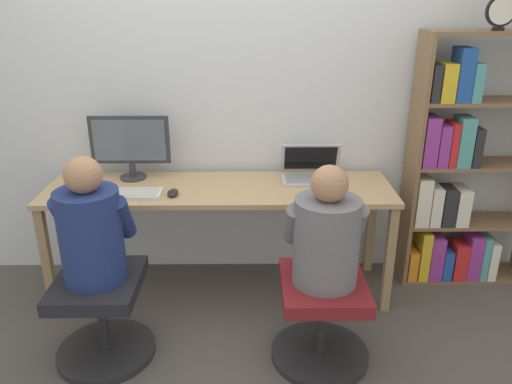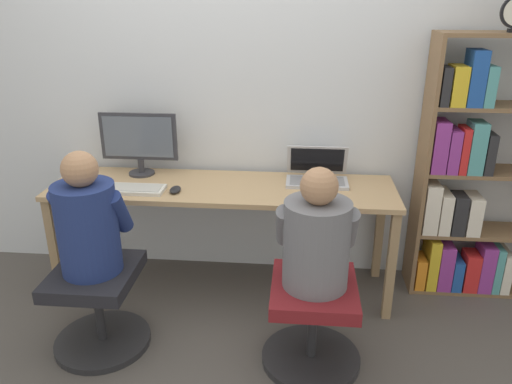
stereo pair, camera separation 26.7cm
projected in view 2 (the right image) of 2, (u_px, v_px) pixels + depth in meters
The scene contains 12 objects.
ground_plane at pixel (219, 312), 3.01m from camera, with size 14.00×14.00×0.00m, color #4C4742.
wall_back at pixel (229, 78), 3.10m from camera, with size 10.00×0.05×2.60m.
desk at pixel (223, 197), 3.03m from camera, with size 2.07×0.56×0.71m.
desktop_monitor at pixel (139, 141), 3.12m from camera, with size 0.49×0.16×0.40m.
laptop at pixel (317, 175), 3.06m from camera, with size 0.37×0.28×0.21m.
keyboard at pixel (127, 189), 2.92m from camera, with size 0.44×0.16×0.03m.
computer_mouse_by_keyboard at pixel (175, 190), 2.90m from camera, with size 0.06×0.11×0.03m.
office_chair_left at pixel (98, 303), 2.64m from camera, with size 0.51×0.51×0.46m.
office_chair_right at pixel (313, 319), 2.51m from camera, with size 0.51×0.51×0.46m.
person_at_monitor at pixel (87, 221), 2.47m from camera, with size 0.37×0.32×0.64m.
person_at_laptop at pixel (317, 238), 2.35m from camera, with size 0.39×0.32×0.60m.
bookshelf at pixel (473, 189), 3.00m from camera, with size 0.85×0.26×1.60m.
Camera 2 is at (0.46, -2.50, 1.78)m, focal length 35.00 mm.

